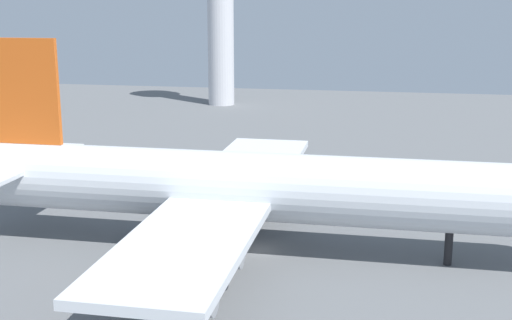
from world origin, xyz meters
name	(u,v)px	position (x,y,z in m)	size (l,w,h in m)	color
ground_plane	(256,251)	(0.00, 0.00, 0.00)	(232.81, 232.81, 0.00)	slate
cargo_airplane	(254,188)	(-0.17, 0.00, 5.97)	(58.20, 47.73, 18.91)	silver
pushback_tractor	(460,210)	(18.99, 12.68, 1.10)	(3.47, 4.15, 2.04)	#333338
control_tower	(220,11)	(-25.01, 87.45, 20.39)	(10.86, 10.86, 34.23)	silver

